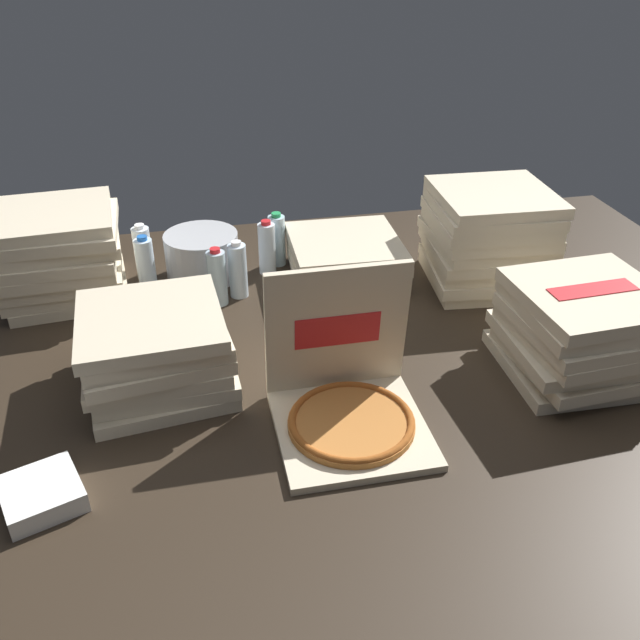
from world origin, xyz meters
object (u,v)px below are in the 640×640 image
object	(u,v)px
pizza_stack_left_mid	(583,331)
water_bottle_4	(146,265)
pizza_stack_right_near	(60,254)
water_bottle_2	(238,270)
water_bottle_3	(267,248)
water_bottle_1	(277,240)
open_pizza_box	(347,398)
ice_bucket	(202,256)
water_bottle_0	(217,278)
pizza_stack_left_near	(156,350)
pizza_stack_center_near	(346,259)
napkin_pile	(42,494)
pizza_stack_left_far	(487,238)
water_bottle_5	(143,252)

from	to	relation	value
pizza_stack_left_mid	water_bottle_4	size ratio (longest dim) A/B	2.05
pizza_stack_right_near	water_bottle_2	size ratio (longest dim) A/B	2.10
water_bottle_2	water_bottle_3	bearing A→B (deg)	51.49
water_bottle_1	water_bottle_3	distance (m)	0.08
open_pizza_box	ice_bucket	size ratio (longest dim) A/B	1.52
ice_bucket	water_bottle_4	bearing A→B (deg)	-161.76
pizza_stack_right_near	water_bottle_3	size ratio (longest dim) A/B	2.10
water_bottle_0	water_bottle_3	size ratio (longest dim) A/B	1.00
water_bottle_0	open_pizza_box	bearing A→B (deg)	-68.54
pizza_stack_right_near	water_bottle_3	world-z (taller)	pizza_stack_right_near
pizza_stack_left_near	pizza_stack_center_near	distance (m)	0.88
water_bottle_3	water_bottle_4	distance (m)	0.45
pizza_stack_left_mid	ice_bucket	xyz separation A→B (m)	(-1.06, 0.86, -0.05)
pizza_stack_left_mid	napkin_pile	distance (m)	1.53
pizza_stack_left_far	pizza_stack_right_near	distance (m)	1.53
water_bottle_3	pizza_stack_right_near	bearing A→B (deg)	-178.36
open_pizza_box	water_bottle_1	size ratio (longest dim) A/B	1.96
water_bottle_1	pizza_stack_center_near	bearing A→B (deg)	-36.73
open_pizza_box	water_bottle_1	world-z (taller)	open_pizza_box
pizza_stack_left_far	water_bottle_5	bearing A→B (deg)	166.08
water_bottle_1	water_bottle_3	size ratio (longest dim) A/B	1.00
water_bottle_4	water_bottle_3	bearing A→B (deg)	6.07
water_bottle_1	napkin_pile	size ratio (longest dim) A/B	1.22
water_bottle_0	water_bottle_4	size ratio (longest dim) A/B	1.00
pizza_stack_center_near	napkin_pile	size ratio (longest dim) A/B	2.54
pizza_stack_left_near	water_bottle_1	xyz separation A→B (m)	(0.46, 0.71, -0.02)
ice_bucket	water_bottle_4	distance (m)	0.22
pizza_stack_center_near	water_bottle_2	xyz separation A→B (m)	(-0.41, -0.05, 0.02)
pizza_stack_center_near	water_bottle_3	xyz separation A→B (m)	(-0.28, 0.11, 0.02)
open_pizza_box	pizza_stack_right_near	distance (m)	1.23
pizza_stack_left_far	water_bottle_2	size ratio (longest dim) A/B	2.14
pizza_stack_left_far	ice_bucket	bearing A→B (deg)	165.36
water_bottle_2	napkin_pile	world-z (taller)	water_bottle_2
pizza_stack_right_near	water_bottle_0	world-z (taller)	pizza_stack_right_near
pizza_stack_center_near	water_bottle_5	bearing A→B (deg)	167.18
pizza_stack_center_near	water_bottle_5	xyz separation A→B (m)	(-0.74, 0.17, 0.02)
pizza_stack_left_far	water_bottle_5	world-z (taller)	pizza_stack_left_far
open_pizza_box	water_bottle_0	distance (m)	0.78
pizza_stack_left_near	ice_bucket	xyz separation A→B (m)	(0.17, 0.67, -0.03)
pizza_stack_left_near	pizza_stack_left_far	distance (m)	1.26
pizza_stack_right_near	water_bottle_5	xyz separation A→B (m)	(0.28, 0.08, -0.06)
pizza_stack_left_mid	water_bottle_0	world-z (taller)	pizza_stack_left_mid
pizza_stack_left_far	ice_bucket	size ratio (longest dim) A/B	1.66
pizza_stack_center_near	pizza_stack_left_mid	xyz separation A→B (m)	(0.54, -0.73, 0.06)
water_bottle_2	water_bottle_5	world-z (taller)	same
pizza_stack_right_near	ice_bucket	size ratio (longest dim) A/B	1.63
pizza_stack_left_near	water_bottle_5	world-z (taller)	pizza_stack_left_near
pizza_stack_left_near	water_bottle_0	xyz separation A→B (m)	(0.21, 0.45, -0.02)
pizza_stack_right_near	water_bottle_0	bearing A→B (deg)	-18.82
open_pizza_box	ice_bucket	world-z (taller)	open_pizza_box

